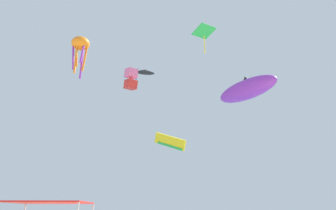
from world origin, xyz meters
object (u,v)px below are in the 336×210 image
(kite_box_pink, at_px, (131,79))
(kite_octopus_orange, at_px, (80,45))
(kite_delta_black, at_px, (145,71))
(kite_inflatable_purple, at_px, (247,89))
(kite_parafoil_yellow, at_px, (170,142))
(canopy_tent, at_px, (49,204))
(kite_diamond_green, at_px, (204,32))

(kite_box_pink, distance_m, kite_octopus_orange, 9.88)
(kite_delta_black, height_order, kite_inflatable_purple, kite_delta_black)
(kite_parafoil_yellow, distance_m, kite_octopus_orange, 16.34)
(canopy_tent, relative_size, kite_diamond_green, 1.24)
(kite_box_pink, bearing_deg, kite_delta_black, -137.50)
(kite_box_pink, bearing_deg, kite_parafoil_yellow, 173.52)
(kite_delta_black, relative_size, kite_box_pink, 1.28)
(kite_inflatable_purple, bearing_deg, kite_delta_black, 26.91)
(kite_delta_black, bearing_deg, kite_box_pink, -117.84)
(kite_delta_black, xyz_separation_m, kite_box_pink, (-1.47, -6.88, -4.37))
(canopy_tent, distance_m, kite_parafoil_yellow, 25.62)
(canopy_tent, xyz_separation_m, kite_box_pink, (1.62, 20.65, 15.28))
(kite_parafoil_yellow, height_order, kite_inflatable_purple, kite_inflatable_purple)
(kite_diamond_green, relative_size, kite_inflatable_purple, 0.31)
(kite_delta_black, relative_size, kite_parafoil_yellow, 0.93)
(kite_octopus_orange, relative_size, kite_inflatable_purple, 0.46)
(kite_delta_black, height_order, kite_octopus_orange, kite_delta_black)
(canopy_tent, bearing_deg, kite_inflatable_purple, 51.90)
(kite_parafoil_yellow, bearing_deg, kite_diamond_green, -47.69)
(canopy_tent, height_order, kite_delta_black, kite_delta_black)
(canopy_tent, relative_size, kite_octopus_orange, 0.83)
(kite_diamond_green, height_order, kite_octopus_orange, kite_diamond_green)
(kite_diamond_green, bearing_deg, kite_delta_black, 84.39)
(kite_diamond_green, bearing_deg, kite_box_pink, 104.28)
(kite_diamond_green, xyz_separation_m, kite_box_pink, (-7.85, 8.66, -1.41))
(canopy_tent, height_order, kite_inflatable_purple, kite_inflatable_purple)
(kite_diamond_green, relative_size, kite_octopus_orange, 0.67)
(kite_inflatable_purple, bearing_deg, kite_parafoil_yellow, 38.22)
(canopy_tent, height_order, kite_diamond_green, kite_diamond_green)
(kite_parafoil_yellow, xyz_separation_m, kite_octopus_orange, (-9.21, -11.69, 6.74))
(kite_box_pink, height_order, kite_parafoil_yellow, kite_box_pink)
(kite_box_pink, xyz_separation_m, kite_octopus_orange, (-4.21, -8.92, -0.55))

